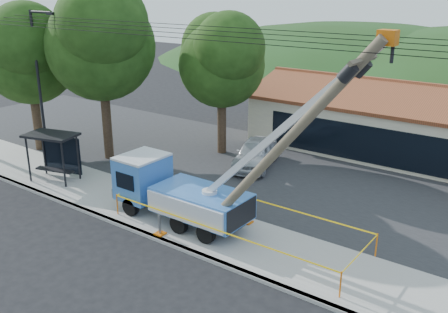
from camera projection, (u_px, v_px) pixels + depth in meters
ground at (164, 281)px, 18.25m from camera, size 120.00×120.00×0.00m
curb at (200, 255)px, 19.83m from camera, size 60.00×0.25×0.15m
sidewalk at (228, 237)px, 21.28m from camera, size 60.00×4.00×0.15m
parking_lot at (313, 181)px, 27.38m from camera, size 60.00×12.00×0.10m
strip_mall at (433, 129)px, 30.62m from camera, size 22.50×8.53×4.67m
streetlight at (41, 78)px, 28.07m from camera, size 2.13×0.22×9.00m
tree_west_near at (100, 35)px, 28.63m from camera, size 7.56×6.72×10.80m
tree_west_far at (28, 49)px, 30.61m from camera, size 6.84×6.08×9.48m
tree_lot at (222, 56)px, 30.06m from camera, size 6.30×5.60×8.94m
hill_west at (357, 64)px, 68.56m from camera, size 78.40×56.00×28.00m
utility_truck at (179, 190)px, 22.20m from camera, size 12.27×3.56×8.85m
leaning_pole at (284, 145)px, 17.65m from camera, size 7.41×2.01×8.84m
bus_shelter at (54, 146)px, 26.86m from camera, size 3.05×2.33×2.61m
caution_tape at (236, 218)px, 21.18m from camera, size 11.10×3.45×1.00m
car_silver at (255, 168)px, 29.57m from camera, size 3.36×5.20×1.65m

